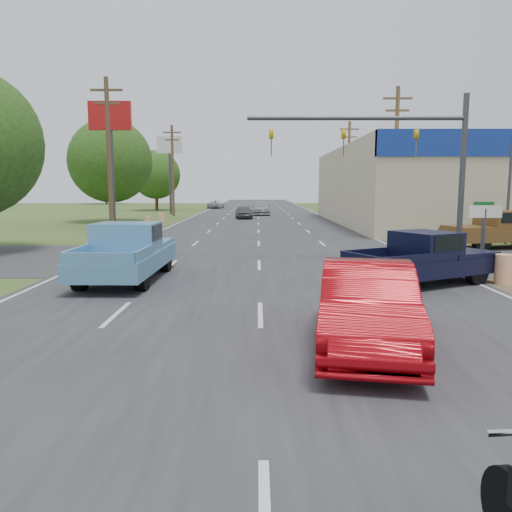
{
  "coord_description": "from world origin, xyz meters",
  "views": [
    {
      "loc": [
        -0.07,
        -4.13,
        3.15
      ],
      "look_at": [
        -0.11,
        9.4,
        1.3
      ],
      "focal_mm": 35.0,
      "sensor_mm": 36.0,
      "label": 1
    }
  ],
  "objects_px": {
    "red_convertible": "(367,307)",
    "distant_car_white": "(216,204)",
    "distant_car_grey": "(244,212)",
    "navy_pickup": "(425,258)",
    "distant_car_silver": "(261,208)",
    "blue_pickup": "(128,251)",
    "brown_pickup": "(499,229)"
  },
  "relations": [
    {
      "from": "red_convertible",
      "to": "distant_car_white",
      "type": "relative_size",
      "value": 1.12
    },
    {
      "from": "distant_car_grey",
      "to": "distant_car_white",
      "type": "xyz_separation_m",
      "value": [
        -5.02,
        25.93,
        -0.06
      ]
    },
    {
      "from": "navy_pickup",
      "to": "distant_car_silver",
      "type": "xyz_separation_m",
      "value": [
        -5.1,
        42.52,
        -0.1
      ]
    },
    {
      "from": "blue_pickup",
      "to": "distant_car_white",
      "type": "height_order",
      "value": "blue_pickup"
    },
    {
      "from": "distant_car_white",
      "to": "red_convertible",
      "type": "bearing_deg",
      "value": 103.25
    },
    {
      "from": "brown_pickup",
      "to": "distant_car_silver",
      "type": "height_order",
      "value": "brown_pickup"
    },
    {
      "from": "brown_pickup",
      "to": "distant_car_silver",
      "type": "bearing_deg",
      "value": 9.69
    },
    {
      "from": "red_convertible",
      "to": "distant_car_silver",
      "type": "distance_m",
      "value": 49.09
    },
    {
      "from": "red_convertible",
      "to": "distant_car_grey",
      "type": "distance_m",
      "value": 41.97
    },
    {
      "from": "navy_pickup",
      "to": "brown_pickup",
      "type": "distance_m",
      "value": 12.3
    },
    {
      "from": "red_convertible",
      "to": "distant_car_white",
      "type": "distance_m",
      "value": 68.3
    },
    {
      "from": "red_convertible",
      "to": "distant_car_silver",
      "type": "height_order",
      "value": "red_convertible"
    },
    {
      "from": "brown_pickup",
      "to": "distant_car_grey",
      "type": "xyz_separation_m",
      "value": [
        -14.08,
        25.3,
        -0.31
      ]
    },
    {
      "from": "distant_car_grey",
      "to": "navy_pickup",
      "type": "bearing_deg",
      "value": -84.62
    },
    {
      "from": "brown_pickup",
      "to": "red_convertible",
      "type": "bearing_deg",
      "value": 136.56
    },
    {
      "from": "red_convertible",
      "to": "navy_pickup",
      "type": "bearing_deg",
      "value": 72.79
    },
    {
      "from": "distant_car_white",
      "to": "navy_pickup",
      "type": "bearing_deg",
      "value": 107.04
    },
    {
      "from": "blue_pickup",
      "to": "distant_car_white",
      "type": "relative_size",
      "value": 1.33
    },
    {
      "from": "distant_car_grey",
      "to": "distant_car_silver",
      "type": "bearing_deg",
      "value": 70.39
    },
    {
      "from": "navy_pickup",
      "to": "distant_car_grey",
      "type": "distance_m",
      "value": 35.94
    },
    {
      "from": "navy_pickup",
      "to": "red_convertible",
      "type": "bearing_deg",
      "value": -55.22
    },
    {
      "from": "navy_pickup",
      "to": "distant_car_white",
      "type": "bearing_deg",
      "value": 162.7
    },
    {
      "from": "distant_car_silver",
      "to": "distant_car_white",
      "type": "distance_m",
      "value": 19.9
    },
    {
      "from": "distant_car_white",
      "to": "distant_car_silver",
      "type": "bearing_deg",
      "value": 116.05
    },
    {
      "from": "brown_pickup",
      "to": "distant_car_silver",
      "type": "distance_m",
      "value": 34.78
    },
    {
      "from": "red_convertible",
      "to": "distant_car_silver",
      "type": "xyz_separation_m",
      "value": [
        -1.78,
        49.06,
        -0.05
      ]
    },
    {
      "from": "brown_pickup",
      "to": "distant_car_white",
      "type": "height_order",
      "value": "brown_pickup"
    },
    {
      "from": "red_convertible",
      "to": "distant_car_grey",
      "type": "height_order",
      "value": "red_convertible"
    },
    {
      "from": "red_convertible",
      "to": "distant_car_grey",
      "type": "bearing_deg",
      "value": 104.58
    },
    {
      "from": "red_convertible",
      "to": "distant_car_white",
      "type": "height_order",
      "value": "red_convertible"
    },
    {
      "from": "blue_pickup",
      "to": "brown_pickup",
      "type": "relative_size",
      "value": 0.95
    },
    {
      "from": "distant_car_grey",
      "to": "distant_car_silver",
      "type": "relative_size",
      "value": 0.74
    }
  ]
}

